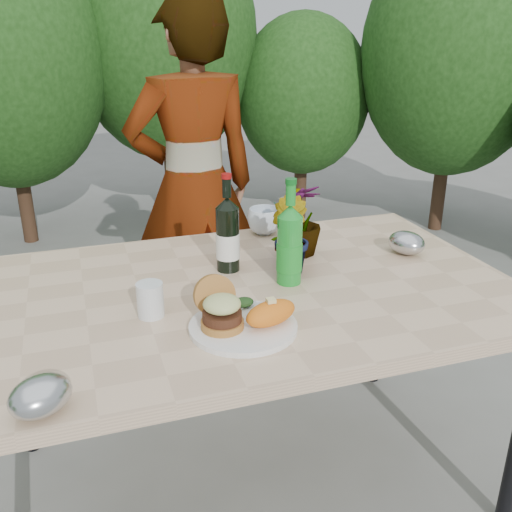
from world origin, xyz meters
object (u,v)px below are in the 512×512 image
object	(u,v)px
person	(194,187)
dinner_plate	(243,327)
patio_table	(248,304)
wine_bottle	(228,236)

from	to	relation	value
person	dinner_plate	bearing A→B (deg)	79.76
patio_table	person	size ratio (longest dim) A/B	0.99
patio_table	dinner_plate	world-z (taller)	dinner_plate
wine_bottle	person	distance (m)	0.81
dinner_plate	wine_bottle	xyz separation A→B (m)	(0.07, 0.39, 0.11)
patio_table	person	bearing A→B (deg)	87.03
dinner_plate	wine_bottle	world-z (taller)	wine_bottle
dinner_plate	person	size ratio (longest dim) A/B	0.17
patio_table	person	world-z (taller)	person
wine_bottle	person	size ratio (longest dim) A/B	0.19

